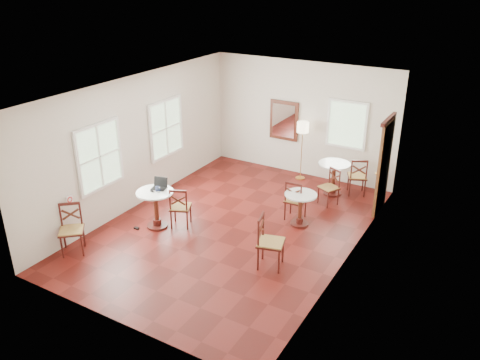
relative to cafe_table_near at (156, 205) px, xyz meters
The scene contains 17 objects.
ground 1.71m from the cafe_table_near, 28.35° to the left, with size 7.00×7.00×0.00m, color #57130E.
room_shell 2.21m from the cafe_table_near, 37.32° to the left, with size 5.02×7.02×3.01m.
cafe_table_near is the anchor object (origin of this frame).
cafe_table_mid 3.07m from the cafe_table_near, 31.98° to the left, with size 0.69×0.69×0.73m.
cafe_table_back 4.36m from the cafe_table_near, 52.29° to the left, with size 0.76×0.76×0.81m.
chair_near_a 0.51m from the cafe_table_near, 32.09° to the left, with size 0.56×0.56×0.92m.
chair_near_b 1.77m from the cafe_table_near, 115.95° to the right, with size 0.64×0.64×0.98m.
chair_mid_a 3.00m from the cafe_table_near, 36.80° to the left, with size 0.45×0.45×0.93m.
chair_mid_b 2.76m from the cafe_table_near, ahead, with size 0.58×0.58×1.03m.
chair_back_a 4.90m from the cafe_table_near, 49.59° to the left, with size 0.58×0.58×0.95m.
chair_back_b 4.01m from the cafe_table_near, 46.10° to the left, with size 0.53×0.53×0.86m.
floor_lamp 4.31m from the cafe_table_near, 67.71° to the left, with size 0.30×0.30×1.54m.
laptop 0.42m from the cafe_table_near, 97.90° to the left, with size 0.35×0.32×0.22m.
mouse 0.34m from the cafe_table_near, 137.41° to the right, with size 0.10×0.06×0.04m, color black.
navy_mug 0.37m from the cafe_table_near, 58.31° to the left, with size 0.13×0.08×0.10m.
water_glass 0.39m from the cafe_table_near, ahead, with size 0.07×0.07×0.11m, color white.
power_adapter 0.66m from the cafe_table_near, 134.40° to the right, with size 0.11×0.06×0.04m, color black.
Camera 1 is at (4.74, -7.84, 5.15)m, focal length 36.58 mm.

